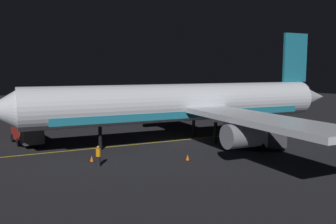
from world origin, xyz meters
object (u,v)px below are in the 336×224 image
(airliner, at_px, (188,104))
(ground_crew_worker, at_px, (98,156))
(traffic_cone_near_right, at_px, (92,159))
(catering_truck, at_px, (251,136))
(traffic_cone_near_left, at_px, (188,158))
(baggage_truck, at_px, (27,133))

(airliner, bearing_deg, ground_crew_worker, 107.78)
(traffic_cone_near_right, bearing_deg, catering_truck, -105.08)
(traffic_cone_near_left, bearing_deg, baggage_truck, 33.13)
(baggage_truck, xyz_separation_m, ground_crew_worker, (-12.79, -2.75, -0.34))
(airliner, distance_m, ground_crew_worker, 13.47)
(traffic_cone_near_left, distance_m, traffic_cone_near_right, 8.40)
(ground_crew_worker, bearing_deg, traffic_cone_near_right, -3.68)
(baggage_truck, bearing_deg, traffic_cone_near_left, -146.87)
(airliner, height_order, traffic_cone_near_right, airliner)
(airliner, relative_size, traffic_cone_near_right, 74.38)
(traffic_cone_near_left, height_order, traffic_cone_near_right, same)
(airliner, distance_m, traffic_cone_near_left, 9.25)
(ground_crew_worker, xyz_separation_m, traffic_cone_near_left, (-2.61, -7.30, -0.64))
(airliner, distance_m, catering_truck, 7.72)
(baggage_truck, bearing_deg, ground_crew_worker, -167.88)
(airliner, xyz_separation_m, catering_truck, (-6.43, -3.11, -2.93))
(airliner, relative_size, catering_truck, 6.81)
(baggage_truck, height_order, traffic_cone_near_left, baggage_truck)
(catering_truck, height_order, traffic_cone_near_left, catering_truck)
(baggage_truck, height_order, ground_crew_worker, baggage_truck)
(baggage_truck, distance_m, traffic_cone_near_right, 11.48)
(baggage_truck, xyz_separation_m, catering_truck, (-15.23, -18.28, 0.08))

